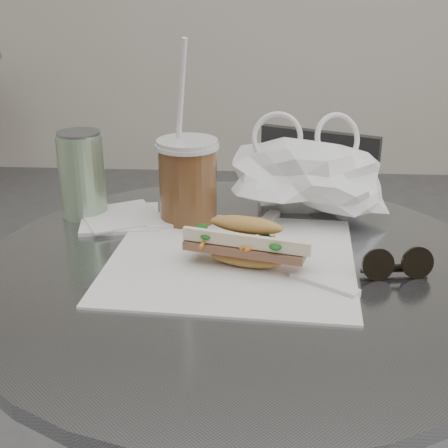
# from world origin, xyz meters

# --- Properties ---
(cafe_table) EXTENTS (0.76, 0.76, 0.74)m
(cafe_table) POSITION_xyz_m (0.00, 0.20, 0.47)
(cafe_table) COLOR slate
(cafe_table) RESTS_ON ground
(chair_far) EXTENTS (0.42, 0.44, 0.75)m
(chair_far) POSITION_xyz_m (0.12, 0.83, 0.34)
(chair_far) COLOR #303033
(chair_far) RESTS_ON ground
(sandwich_paper) EXTENTS (0.37, 0.35, 0.00)m
(sandwich_paper) POSITION_xyz_m (-0.01, 0.22, 0.74)
(sandwich_paper) COLOR white
(sandwich_paper) RESTS_ON cafe_table
(banh_mi) EXTENTS (0.22, 0.13, 0.07)m
(banh_mi) POSITION_xyz_m (0.01, 0.20, 0.78)
(banh_mi) COLOR tan
(banh_mi) RESTS_ON sandwich_paper
(iced_coffee) EXTENTS (0.10, 0.10, 0.30)m
(iced_coffee) POSITION_xyz_m (-0.09, 0.36, 0.81)
(iced_coffee) COLOR brown
(iced_coffee) RESTS_ON cafe_table
(sunglasses) EXTENTS (0.10, 0.04, 0.04)m
(sunglasses) POSITION_xyz_m (0.21, 0.18, 0.76)
(sunglasses) COLOR black
(sunglasses) RESTS_ON cafe_table
(plastic_bag) EXTENTS (0.27, 0.22, 0.12)m
(plastic_bag) POSITION_xyz_m (0.10, 0.41, 0.80)
(plastic_bag) COLOR white
(plastic_bag) RESTS_ON cafe_table
(napkin_stack) EXTENTS (0.16, 0.16, 0.01)m
(napkin_stack) POSITION_xyz_m (-0.21, 0.36, 0.74)
(napkin_stack) COLOR white
(napkin_stack) RESTS_ON cafe_table
(drink_can) EXTENTS (0.08, 0.08, 0.14)m
(drink_can) POSITION_xyz_m (-0.27, 0.38, 0.81)
(drink_can) COLOR #659E5C
(drink_can) RESTS_ON cafe_table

